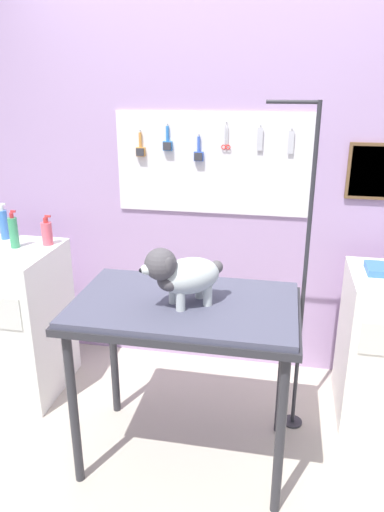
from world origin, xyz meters
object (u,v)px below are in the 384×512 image
(grooming_arm, at_px, (302,291))
(dog, at_px, (181,274))
(grooming_table, at_px, (185,318))
(conditioner_bottle, at_px, (14,232))

(grooming_arm, relative_size, dog, 4.75)
(grooming_table, distance_m, conditioner_bottle, 1.22)
(dog, relative_size, conditioner_bottle, 1.65)
(dog, height_order, conditioner_bottle, dog)
(grooming_table, xyz_separation_m, grooming_arm, (0.54, 0.35, 0.03))
(dog, distance_m, conditioner_bottle, 1.21)
(grooming_table, height_order, dog, dog)
(conditioner_bottle, bearing_deg, dog, -23.95)
(grooming_table, relative_size, grooming_arm, 0.60)
(dog, bearing_deg, grooming_arm, 35.95)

